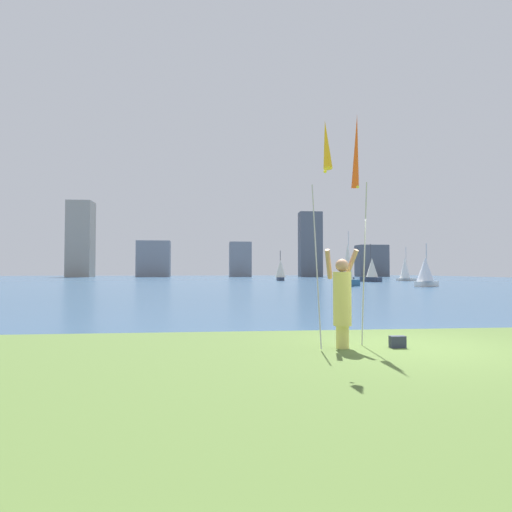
{
  "coord_description": "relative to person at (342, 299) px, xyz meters",
  "views": [
    {
      "loc": [
        -4.02,
        -8.17,
        1.49
      ],
      "look_at": [
        -1.58,
        16.0,
        2.31
      ],
      "focal_mm": 30.2,
      "sensor_mm": 36.0,
      "label": 1
    }
  ],
  "objects": [
    {
      "name": "sailboat_3",
      "position": [
        16.95,
        29.59,
        0.45
      ],
      "size": [
        2.92,
        2.22,
        3.98
      ],
      "color": "white",
      "rests_on": "ground"
    },
    {
      "name": "kite_flag_left",
      "position": [
        -0.48,
        -0.63,
        2.65
      ],
      "size": [
        0.16,
        1.3,
        4.19
      ],
      "color": "#B2B2B7",
      "rests_on": "ground"
    },
    {
      "name": "sailboat_2",
      "position": [
        7.5,
        54.85,
        0.58
      ],
      "size": [
        1.68,
        3.21,
        4.47
      ],
      "color": "#333D51",
      "rests_on": "ground"
    },
    {
      "name": "kite_flag_right",
      "position": [
        0.48,
        0.49,
        2.92
      ],
      "size": [
        0.16,
        0.77,
        4.73
      ],
      "color": "#B2B2B7",
      "rests_on": "ground"
    },
    {
      "name": "ground",
      "position": [
        1.53,
        51.01,
        -1.0
      ],
      "size": [
        120.0,
        138.0,
        0.12
      ],
      "color": "#4C662D"
    },
    {
      "name": "sailboat_0",
      "position": [
        18.44,
        46.91,
        0.6
      ],
      "size": [
        2.24,
        3.12,
        5.02
      ],
      "color": "#333D51",
      "rests_on": "ground"
    },
    {
      "name": "skyline_tower_0",
      "position": [
        -33.07,
        95.21,
        7.85
      ],
      "size": [
        5.46,
        5.16,
        17.58
      ],
      "color": "gray",
      "rests_on": "ground"
    },
    {
      "name": "sailboat_4",
      "position": [
        17.74,
        54.29,
        0.27
      ],
      "size": [
        1.4,
        2.3,
        3.39
      ],
      "color": "#333D51",
      "rests_on": "ground"
    },
    {
      "name": "person",
      "position": [
        0.0,
        0.0,
        0.0
      ],
      "size": [
        0.7,
        0.52,
        1.92
      ],
      "rotation": [
        0.0,
        0.0,
        -0.29
      ],
      "color": "#D8CC66",
      "rests_on": "ground"
    },
    {
      "name": "sailboat_5",
      "position": [
        10.35,
        31.83,
        0.92
      ],
      "size": [
        2.33,
        1.94,
        5.27
      ],
      "color": "#2D6084",
      "rests_on": "ground"
    },
    {
      "name": "skyline_tower_1",
      "position": [
        -16.35,
        94.86,
        3.3
      ],
      "size": [
        7.75,
        3.08,
        8.47
      ],
      "color": "gray",
      "rests_on": "ground"
    },
    {
      "name": "skyline_tower_4",
      "position": [
        36.72,
        94.94,
        2.94
      ],
      "size": [
        7.26,
        4.67,
        7.76
      ],
      "color": "#565B66",
      "rests_on": "ground"
    },
    {
      "name": "sailboat_7",
      "position": [
        24.99,
        51.14,
        0.71
      ],
      "size": [
        2.87,
        1.54,
        4.86
      ],
      "color": "silver",
      "rests_on": "ground"
    },
    {
      "name": "skyline_tower_2",
      "position": [
        4.25,
        97.57,
        3.28
      ],
      "size": [
        5.25,
        5.51,
        8.45
      ],
      "color": "gray",
      "rests_on": "ground"
    },
    {
      "name": "skyline_tower_3",
      "position": [
        21.07,
        94.17,
        6.88
      ],
      "size": [
        5.35,
        3.71,
        15.65
      ],
      "color": "#565B66",
      "rests_on": "ground"
    },
    {
      "name": "bag",
      "position": [
        1.08,
        -0.06,
        -0.83
      ],
      "size": [
        0.3,
        0.14,
        0.23
      ],
      "color": "#33384C",
      "rests_on": "ground"
    }
  ]
}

